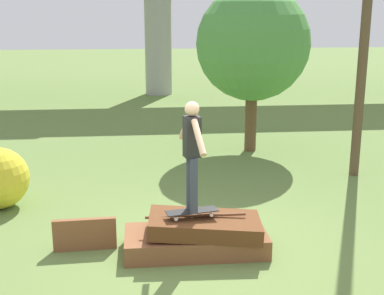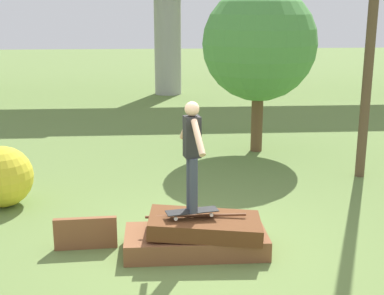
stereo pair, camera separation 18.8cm
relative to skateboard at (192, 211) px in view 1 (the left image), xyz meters
name	(u,v)px [view 1 (the left image)]	position (x,y,z in m)	size (l,w,h in m)	color
ground_plane	(196,251)	(0.06, 0.07, -0.66)	(80.00, 80.00, 0.00)	olive
scrap_pile	(199,235)	(0.11, 0.06, -0.41)	(2.11, 1.00, 0.59)	brown
scrap_plank_loose	(85,234)	(-1.59, 0.27, -0.42)	(0.94, 0.14, 0.49)	brown
skateboard	(192,211)	(0.00, 0.00, 0.00)	(0.79, 0.37, 0.09)	black
skater	(192,149)	(0.00, 0.00, 0.94)	(0.31, 1.12, 1.61)	#383D4C
tree_behind_left	(253,44)	(2.04, 5.73, 2.01)	(2.78, 2.78, 4.08)	brown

